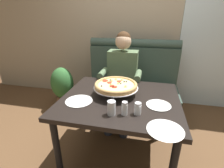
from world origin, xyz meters
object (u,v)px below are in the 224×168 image
Objects in this scene: shaker_parmesan at (125,109)px; plate_near_left at (79,100)px; booth_bench at (130,89)px; drinking_glass at (111,109)px; diner_main at (121,75)px; shaker_oregano at (138,109)px; plate_near_right at (165,129)px; dining_table at (120,105)px; potted_plant at (63,86)px; plate_far_side at (159,104)px; pizza at (116,85)px.

plate_near_left is at bearing 164.07° from shaker_parmesan.
drinking_glass is (-0.02, -1.26, 0.38)m from booth_bench.
diner_main is at bearing -111.28° from booth_bench.
diner_main is at bearing 107.27° from shaker_oregano.
shaker_oregano is at bearing 140.65° from plate_near_right.
dining_table is at bearing 106.94° from shaker_parmesan.
shaker_parmesan is 1.69m from potted_plant.
shaker_parmesan is at bearing -86.00° from booth_bench.
pizza is at bearing 161.77° from plate_far_side.
shaker_parmesan is (0.09, -0.28, 0.14)m from dining_table.
dining_table is 1.42m from potted_plant.
booth_bench reaches higher than dining_table.
plate_near_left is at bearing -106.92° from diner_main.
potted_plant is at bearing 170.71° from diner_main.
diner_main is 0.89m from plate_far_side.
dining_table is 5.14× the size of plate_far_side.
pizza is 0.38m from shaker_parmesan.
shaker_oregano reaches higher than plate_far_side.
shaker_parmesan is 0.47m from plate_near_left.
drinking_glass is at bearing -90.72° from booth_bench.
plate_near_right reaches higher than dining_table.
shaker_parmesan reaches higher than plate_near_left.
plate_far_side is at bearing -18.23° from pizza.
shaker_parmesan is 0.11m from shaker_oregano.
shaker_oregano is (0.19, -0.25, 0.13)m from dining_table.
shaker_parmesan is (0.09, -1.24, 0.37)m from booth_bench.
pizza reaches higher than drinking_glass.
diner_main reaches higher than plate_far_side.
plate_near_left is at bearing -53.35° from potted_plant.
drinking_glass reaches higher than shaker_oregano.
diner_main reaches higher than potted_plant.
drinking_glass reaches higher than plate_near_left.
pizza is at bearing 96.15° from drinking_glass.
diner_main is at bearing 94.44° from pizza.
plate_near_right is 0.37× the size of potted_plant.
drinking_glass is 0.17× the size of potted_plant.
pizza is (-0.06, 0.06, 0.19)m from dining_table.
shaker_oregano reaches higher than potted_plant.
plate_near_right is 2.00m from potted_plant.
booth_bench is at bearing 72.01° from plate_near_left.
plate_near_left is (-0.36, -1.11, 0.33)m from booth_bench.
plate_near_right is at bearing -46.90° from dining_table.
shaker_parmesan is 0.44× the size of plate_near_right.
plate_near_right is (0.75, -0.26, 0.00)m from plate_near_left.
dining_table is 9.39× the size of drinking_glass.
diner_main is 0.98m from shaker_oregano.
shaker_oregano is 0.39× the size of plate_near_right.
booth_bench reaches higher than shaker_oregano.
shaker_parmesan is (0.19, -0.97, 0.06)m from diner_main.
shaker_oregano is (0.19, -1.20, 0.37)m from booth_bench.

